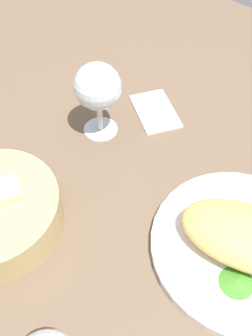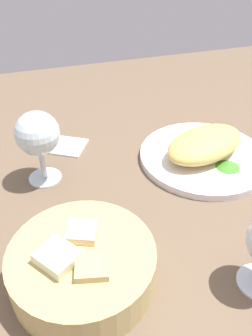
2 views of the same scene
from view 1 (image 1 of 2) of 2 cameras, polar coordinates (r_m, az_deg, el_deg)
ground_plane at (r=57.51cm, az=-2.08°, el=-8.95°), size 140.00×140.00×2.00cm
plate at (r=56.42cm, az=17.18°, el=-11.36°), size 25.73×25.73×1.40cm
omelette at (r=53.80cm, az=17.94°, el=-9.81°), size 20.67×15.95×4.79cm
lettuce_garnish at (r=52.60cm, az=16.54°, el=-16.19°), size 4.67×4.67×1.01cm
wine_glass_near at (r=62.49cm, az=-4.34°, el=11.94°), size 7.91×7.91×13.92cm
folded_napkin at (r=72.10cm, az=4.48°, el=8.75°), size 13.03×11.66×0.80cm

